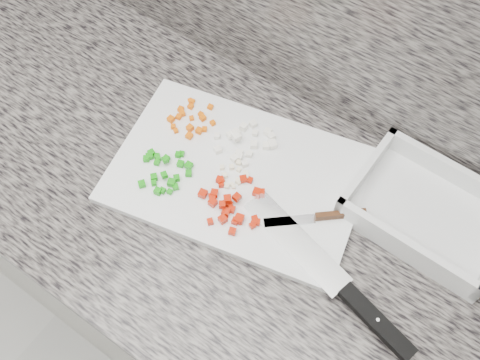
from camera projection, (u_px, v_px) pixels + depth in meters
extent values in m
cube|color=silver|center=(209.00, 269.00, 1.43)|extent=(3.92, 0.62, 0.86)
cube|color=#66605A|center=(197.00, 186.00, 1.05)|extent=(3.96, 0.64, 0.04)
cube|color=white|center=(237.00, 175.00, 1.03)|extent=(0.53, 0.41, 0.02)
cube|color=#E65F05|center=(192.00, 118.00, 1.08)|extent=(0.01, 0.01, 0.01)
cube|color=#E65F05|center=(203.00, 118.00, 1.08)|extent=(0.01, 0.01, 0.01)
cube|color=#E65F05|center=(213.00, 123.00, 1.07)|extent=(0.01, 0.01, 0.01)
cube|color=#E65F05|center=(182.00, 113.00, 1.09)|extent=(0.02, 0.02, 0.01)
cube|color=#E65F05|center=(176.00, 131.00, 1.07)|extent=(0.01, 0.01, 0.01)
cube|color=#E65F05|center=(171.00, 119.00, 1.08)|extent=(0.01, 0.01, 0.01)
cube|color=#E65F05|center=(204.00, 129.00, 1.07)|extent=(0.01, 0.01, 0.01)
cube|color=#E65F05|center=(190.00, 128.00, 1.07)|extent=(0.01, 0.01, 0.01)
cube|color=#E65F05|center=(173.00, 127.00, 1.07)|extent=(0.01, 0.01, 0.01)
cube|color=#E65F05|center=(190.00, 101.00, 1.10)|extent=(0.01, 0.01, 0.01)
cube|color=#E65F05|center=(191.00, 106.00, 1.10)|extent=(0.01, 0.01, 0.01)
cube|color=#E65F05|center=(201.00, 114.00, 1.09)|extent=(0.01, 0.01, 0.01)
cube|color=#E65F05|center=(189.00, 136.00, 1.06)|extent=(0.01, 0.01, 0.01)
cube|color=#E65F05|center=(192.00, 101.00, 1.10)|extent=(0.01, 0.01, 0.01)
cube|color=#E65F05|center=(181.00, 109.00, 1.09)|extent=(0.01, 0.01, 0.01)
cube|color=#E65F05|center=(210.00, 107.00, 1.09)|extent=(0.01, 0.01, 0.01)
cube|color=#E65F05|center=(199.00, 131.00, 1.06)|extent=(0.01, 0.01, 0.01)
cube|color=#E65F05|center=(179.00, 117.00, 1.08)|extent=(0.01, 0.01, 0.01)
cube|color=white|center=(236.00, 133.00, 1.06)|extent=(0.02, 0.02, 0.01)
cube|color=white|center=(255.00, 133.00, 1.06)|extent=(0.01, 0.01, 0.01)
cube|color=white|center=(254.00, 145.00, 1.05)|extent=(0.02, 0.02, 0.01)
cube|color=white|center=(250.00, 154.00, 1.04)|extent=(0.01, 0.01, 0.01)
cube|color=white|center=(271.00, 136.00, 1.06)|extent=(0.02, 0.02, 0.01)
cube|color=white|center=(236.00, 137.00, 1.04)|extent=(0.02, 0.02, 0.01)
cube|color=white|center=(218.00, 150.00, 1.04)|extent=(0.02, 0.02, 0.01)
cube|color=white|center=(234.00, 158.00, 1.03)|extent=(0.01, 0.01, 0.01)
cube|color=white|center=(239.00, 153.00, 1.04)|extent=(0.02, 0.02, 0.01)
cube|color=white|center=(266.00, 146.00, 1.04)|extent=(0.02, 0.02, 0.01)
cube|color=white|center=(245.00, 164.00, 1.02)|extent=(0.02, 0.02, 0.01)
cube|color=white|center=(244.00, 127.00, 1.07)|extent=(0.01, 0.01, 0.01)
cube|color=white|center=(217.00, 136.00, 1.06)|extent=(0.02, 0.02, 0.01)
cube|color=white|center=(239.00, 157.00, 1.03)|extent=(0.02, 0.02, 0.01)
cube|color=white|center=(272.00, 144.00, 1.05)|extent=(0.02, 0.02, 0.01)
cube|color=white|center=(273.00, 145.00, 1.04)|extent=(0.02, 0.02, 0.01)
cube|color=white|center=(253.00, 124.00, 1.07)|extent=(0.02, 0.02, 0.01)
cube|color=white|center=(248.00, 154.00, 1.04)|extent=(0.01, 0.01, 0.01)
cube|color=white|center=(231.00, 135.00, 1.06)|extent=(0.02, 0.02, 0.01)
cube|color=white|center=(268.00, 132.00, 1.06)|extent=(0.01, 0.01, 0.01)
cube|color=#13930D|center=(158.00, 158.00, 1.03)|extent=(0.01, 0.01, 0.01)
cube|color=#13930D|center=(157.00, 156.00, 1.03)|extent=(0.01, 0.01, 0.01)
cube|color=#13930D|center=(172.00, 183.00, 1.00)|extent=(0.02, 0.02, 0.01)
cube|color=#13930D|center=(170.00, 192.00, 0.99)|extent=(0.01, 0.01, 0.01)
cube|color=#13930D|center=(146.00, 159.00, 1.03)|extent=(0.02, 0.02, 0.01)
cube|color=#13930D|center=(176.00, 187.00, 1.00)|extent=(0.02, 0.02, 0.01)
cube|color=#13930D|center=(151.00, 153.00, 1.04)|extent=(0.02, 0.02, 0.01)
cube|color=#13930D|center=(165.00, 160.00, 1.02)|extent=(0.02, 0.02, 0.01)
cube|color=#13930D|center=(181.00, 164.00, 1.02)|extent=(0.02, 0.02, 0.01)
cube|color=#13930D|center=(157.00, 163.00, 1.03)|extent=(0.01, 0.01, 0.01)
cube|color=#13930D|center=(154.00, 183.00, 1.00)|extent=(0.01, 0.01, 0.01)
cube|color=#13930D|center=(189.00, 173.00, 1.01)|extent=(0.02, 0.02, 0.01)
cube|color=#13930D|center=(164.00, 175.00, 1.00)|extent=(0.02, 0.02, 0.01)
cube|color=#13930D|center=(150.00, 156.00, 1.03)|extent=(0.02, 0.02, 0.01)
cube|color=#13930D|center=(178.00, 155.00, 1.04)|extent=(0.01, 0.01, 0.01)
cube|color=#13930D|center=(162.00, 191.00, 0.99)|extent=(0.01, 0.01, 0.01)
cube|color=#13930D|center=(166.00, 159.00, 1.03)|extent=(0.01, 0.01, 0.01)
cube|color=#13930D|center=(182.00, 154.00, 1.04)|extent=(0.01, 0.01, 0.01)
cube|color=#13930D|center=(189.00, 166.00, 1.02)|extent=(0.01, 0.01, 0.01)
cube|color=#13930D|center=(158.00, 191.00, 0.99)|extent=(0.01, 0.01, 0.01)
cube|color=#13930D|center=(154.00, 177.00, 1.01)|extent=(0.02, 0.02, 0.01)
cube|color=#13930D|center=(177.00, 178.00, 1.01)|extent=(0.02, 0.02, 0.01)
cube|color=#13930D|center=(142.00, 184.00, 1.00)|extent=(0.02, 0.02, 0.01)
cube|color=#B51802|center=(214.00, 193.00, 0.99)|extent=(0.02, 0.02, 0.01)
cube|color=#B51802|center=(252.00, 225.00, 0.96)|extent=(0.01, 0.01, 0.01)
cube|color=#B51802|center=(237.00, 197.00, 0.98)|extent=(0.01, 0.01, 0.01)
cube|color=#B51802|center=(220.00, 180.00, 1.01)|extent=(0.02, 0.02, 0.01)
cube|color=#B51802|center=(226.00, 212.00, 0.97)|extent=(0.02, 0.02, 0.01)
cube|color=#B51802|center=(240.00, 219.00, 0.96)|extent=(0.02, 0.02, 0.01)
cube|color=#B51802|center=(230.00, 204.00, 0.98)|extent=(0.01, 0.01, 0.01)
cube|color=#B51802|center=(228.00, 199.00, 0.97)|extent=(0.02, 0.02, 0.01)
cube|color=#B51802|center=(243.00, 179.00, 1.01)|extent=(0.02, 0.02, 0.01)
cube|color=#B51802|center=(257.00, 222.00, 0.96)|extent=(0.02, 0.02, 0.01)
cube|color=#B51802|center=(250.00, 180.00, 1.01)|extent=(0.01, 0.01, 0.01)
cube|color=#B51802|center=(255.00, 221.00, 0.96)|extent=(0.01, 0.01, 0.01)
cube|color=#B51802|center=(210.00, 222.00, 0.96)|extent=(0.01, 0.01, 0.01)
cube|color=#B51802|center=(224.00, 204.00, 0.98)|extent=(0.01, 0.01, 0.01)
cube|color=#B51802|center=(238.00, 219.00, 0.96)|extent=(0.02, 0.02, 0.01)
cube|color=#B51802|center=(232.00, 231.00, 0.95)|extent=(0.02, 0.02, 0.01)
cube|color=#B51802|center=(212.00, 197.00, 0.99)|extent=(0.02, 0.02, 0.01)
cube|color=#B51802|center=(223.00, 219.00, 0.96)|extent=(0.02, 0.02, 0.01)
cube|color=#B51802|center=(257.00, 192.00, 0.99)|extent=(0.02, 0.02, 0.01)
cube|color=#B51802|center=(213.00, 202.00, 0.98)|extent=(0.01, 0.01, 0.01)
cube|color=#B51802|center=(222.00, 205.00, 0.97)|extent=(0.02, 0.02, 0.01)
cube|color=#B51802|center=(235.00, 221.00, 0.96)|extent=(0.01, 0.01, 0.01)
cube|color=#B51802|center=(203.00, 194.00, 0.99)|extent=(0.02, 0.02, 0.01)
cube|color=#B51802|center=(221.00, 181.00, 1.00)|extent=(0.02, 0.02, 0.01)
cube|color=#B51802|center=(255.00, 219.00, 0.97)|extent=(0.02, 0.02, 0.01)
cube|color=#B51802|center=(262.00, 192.00, 0.99)|extent=(0.02, 0.02, 0.01)
cube|color=#B51802|center=(221.00, 184.00, 1.00)|extent=(0.01, 0.01, 0.01)
cube|color=#B51802|center=(232.00, 209.00, 0.97)|extent=(0.01, 0.01, 0.01)
cube|color=#FAECC1|center=(233.00, 187.00, 1.00)|extent=(0.01, 0.01, 0.01)
cube|color=#FAECC1|center=(225.00, 175.00, 1.01)|extent=(0.01, 0.01, 0.01)
cube|color=#FAECC1|center=(227.00, 186.00, 1.00)|extent=(0.01, 0.01, 0.01)
cube|color=#FAECC1|center=(232.00, 167.00, 1.02)|extent=(0.01, 0.01, 0.01)
cube|color=#FAECC1|center=(246.00, 176.00, 1.01)|extent=(0.01, 0.01, 0.01)
cube|color=#FAECC1|center=(246.00, 173.00, 1.01)|extent=(0.01, 0.01, 0.01)
cube|color=#FAECC1|center=(239.00, 182.00, 1.01)|extent=(0.01, 0.01, 0.01)
cube|color=#FAECC1|center=(239.00, 162.00, 1.03)|extent=(0.01, 0.01, 0.01)
cube|color=#FAECC1|center=(232.00, 184.00, 1.00)|extent=(0.01, 0.01, 0.01)
cube|color=#FAECC1|center=(238.00, 181.00, 1.01)|extent=(0.01, 0.01, 0.01)
cube|color=#FAECC1|center=(222.00, 167.00, 1.02)|extent=(0.01, 0.01, 0.01)
cube|color=#FAECC1|center=(239.00, 170.00, 1.02)|extent=(0.01, 0.01, 0.01)
cube|color=#FAECC1|center=(223.00, 183.00, 1.01)|extent=(0.01, 0.01, 0.01)
cube|color=silver|center=(296.00, 242.00, 0.95)|extent=(0.23, 0.11, 0.00)
cube|color=black|center=(376.00, 321.00, 0.87)|extent=(0.15, 0.07, 0.02)
cylinder|color=silver|center=(378.00, 320.00, 0.86)|extent=(0.01, 0.01, 0.00)
cube|color=silver|center=(289.00, 221.00, 0.97)|extent=(0.08, 0.07, 0.00)
cube|color=#4C2913|center=(340.00, 215.00, 0.97)|extent=(0.08, 0.07, 0.02)
cylinder|color=silver|center=(341.00, 212.00, 0.96)|extent=(0.01, 0.01, 0.00)
cube|color=silver|center=(426.00, 216.00, 0.98)|extent=(0.29, 0.21, 0.01)
cube|color=silver|center=(453.00, 173.00, 1.00)|extent=(0.28, 0.02, 0.04)
cube|color=silver|center=(406.00, 247.00, 0.92)|extent=(0.28, 0.02, 0.04)
cube|color=silver|center=(366.00, 171.00, 1.00)|extent=(0.02, 0.20, 0.04)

